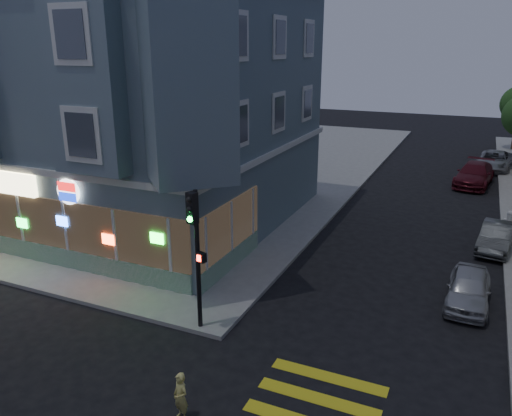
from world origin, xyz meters
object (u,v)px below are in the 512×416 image
Objects in this scene: running_child at (181,397)px; parked_car_c at (474,174)px; parked_car_b at (497,237)px; parked_car_d at (494,161)px; traffic_signal at (195,238)px; parked_car_a at (469,289)px; fire_hydrant at (509,219)px.

parked_car_c is (5.81, 25.90, 0.08)m from running_child.
parked_car_b is 0.76× the size of parked_car_d.
traffic_signal reaches higher than parked_car_b.
parked_car_a is at bearing 52.04° from traffic_signal.
parked_car_b is 14.31m from traffic_signal.
fire_hydrant is (0.60, 2.94, 0.00)m from parked_car_b.
parked_car_b is 16.42m from parked_car_d.
traffic_signal is at bearing -100.50° from parked_car_d.
fire_hydrant is at bearing -70.38° from parked_car_c.
fire_hydrant is (9.19, 14.09, -2.59)m from traffic_signal.
parked_car_a is 22.21m from parked_car_d.
parked_car_c is at bearing 102.29° from fire_hydrant.
running_child is 0.26× the size of parked_car_d.
parked_car_c is at bearing -96.24° from parked_car_d.
fire_hydrant is (1.80, -8.28, -0.12)m from parked_car_c.
running_child is at bearing -95.31° from parked_car_c.
traffic_signal reaches higher than running_child.
parked_car_a is 9.71m from traffic_signal.
parked_car_a is 0.97× the size of parked_car_b.
fire_hydrant is (0.60, -13.48, -0.07)m from parked_car_d.
running_child is at bearing -108.03° from parked_car_b.
fire_hydrant is (1.54, 8.71, 0.00)m from parked_car_a.
parked_car_d is 5.61× the size of fire_hydrant.
traffic_signal is (-8.59, -27.57, 2.52)m from parked_car_d.
parked_car_b is at bearing -83.21° from parked_car_d.
parked_car_c reaches higher than running_child.
traffic_signal is 17.02m from fire_hydrant.
parked_car_c reaches higher than fire_hydrant.
traffic_signal reaches higher than fire_hydrant.
fire_hydrant is at bearing -80.66° from parked_car_d.
running_child reaches higher than parked_car_b.
traffic_signal is at bearing -143.38° from parked_car_a.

